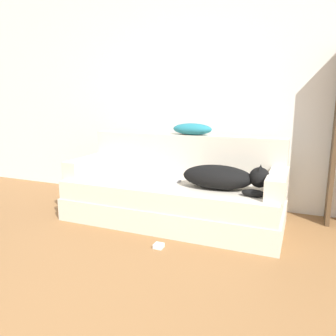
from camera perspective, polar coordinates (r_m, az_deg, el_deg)
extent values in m
cube|color=silver|center=(3.63, 4.81, 15.28)|extent=(7.97, 0.06, 2.70)
cube|color=beige|center=(3.12, 0.71, -7.33)|extent=(2.01, 0.81, 0.21)
cube|color=beige|center=(3.06, 0.65, -4.01)|extent=(1.97, 0.77, 0.17)
cube|color=beige|center=(3.30, 2.89, 2.34)|extent=(1.97, 0.15, 0.41)
cube|color=beige|center=(3.46, -13.76, 0.42)|extent=(0.15, 0.62, 0.17)
cube|color=beige|center=(2.81, 18.54, -2.50)|extent=(0.15, 0.62, 0.17)
ellipsoid|color=black|center=(2.82, 8.58, -1.56)|extent=(0.60, 0.29, 0.20)
sphere|color=black|center=(2.75, 15.64, -1.58)|extent=(0.17, 0.17, 0.17)
cone|color=black|center=(2.70, 15.59, -0.50)|extent=(0.06, 0.06, 0.07)
cone|color=black|center=(2.78, 15.83, -0.12)|extent=(0.06, 0.06, 0.07)
ellipsoid|color=black|center=(2.65, 14.62, -4.26)|extent=(0.18, 0.07, 0.06)
cube|color=#B7B7BC|center=(3.03, -1.35, -2.29)|extent=(0.36, 0.31, 0.02)
ellipsoid|color=teal|center=(3.24, 4.25, 6.78)|extent=(0.39, 0.18, 0.11)
cube|color=#4C3823|center=(3.29, 27.09, 4.62)|extent=(0.04, 0.26, 1.58)
cube|color=silver|center=(2.61, -1.63, -13.40)|extent=(0.07, 0.07, 0.03)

